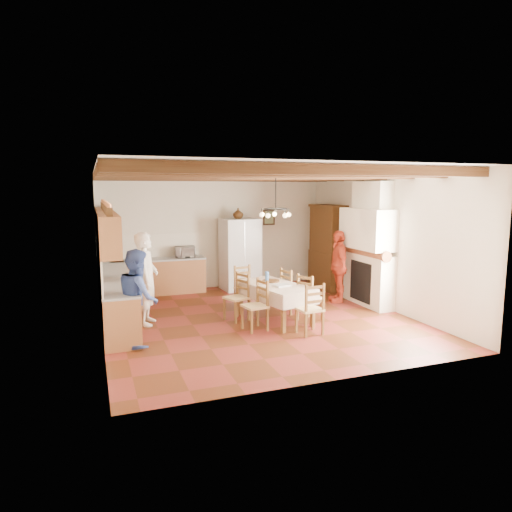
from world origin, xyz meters
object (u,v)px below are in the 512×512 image
at_px(dining_table, 275,288).
at_px(chair_left_near, 255,305).
at_px(refrigerator, 240,254).
at_px(person_woman_red, 338,266).
at_px(chair_right_near, 310,297).
at_px(person_man, 147,279).
at_px(person_woman_blue, 138,297).
at_px(chair_end_near, 310,308).
at_px(hutch, 328,247).
at_px(chair_right_far, 292,290).
at_px(microwave, 185,252).
at_px(chair_left_far, 236,297).
at_px(chair_end_far, 246,288).

bearing_deg(dining_table, chair_left_near, -142.49).
height_order(refrigerator, person_woman_red, refrigerator).
distance_m(chair_right_near, person_man, 3.25).
relative_size(chair_left_near, chair_right_near, 1.00).
height_order(chair_left_near, person_woman_blue, person_woman_blue).
bearing_deg(chair_end_near, dining_table, -80.10).
height_order(refrigerator, hutch, hutch).
xyz_separation_m(chair_right_far, microwave, (-1.76, 2.76, 0.56)).
distance_m(person_woman_blue, person_woman_red, 4.94).
xyz_separation_m(chair_left_far, person_woman_blue, (-2.00, -0.81, 0.34)).
height_order(dining_table, person_woman_red, person_woman_red).
distance_m(chair_right_near, chair_end_near, 0.86).
bearing_deg(hutch, dining_table, -138.96).
bearing_deg(hutch, person_woman_red, -110.75).
relative_size(chair_right_near, person_woman_red, 0.57).
xyz_separation_m(dining_table, microwave, (-1.18, 3.20, 0.38)).
bearing_deg(dining_table, chair_right_near, -20.77).
relative_size(refrigerator, chair_end_near, 1.94).
xyz_separation_m(refrigerator, person_man, (-2.69, -2.40, -0.03)).
bearing_deg(chair_end_far, chair_end_near, -83.49).
height_order(refrigerator, chair_left_far, refrigerator).
relative_size(hutch, dining_table, 1.21).
distance_m(refrigerator, chair_end_near, 4.06).
xyz_separation_m(chair_end_near, person_woman_red, (1.72, 1.96, 0.36)).
distance_m(hutch, microwave, 3.73).
relative_size(chair_right_far, person_woman_red, 0.57).
xyz_separation_m(chair_end_near, chair_end_far, (-0.54, 2.05, 0.00)).
bearing_deg(chair_left_near, chair_right_far, 117.13).
bearing_deg(person_man, refrigerator, -32.56).
relative_size(person_woman_red, microwave, 3.38).
relative_size(chair_left_far, person_man, 0.53).
distance_m(chair_end_near, chair_end_far, 2.12).
height_order(chair_right_near, person_woman_red, person_woman_red).
xyz_separation_m(dining_table, chair_end_near, (0.27, -1.01, -0.18)).
distance_m(refrigerator, chair_end_far, 2.09).
xyz_separation_m(chair_end_far, microwave, (-0.90, 2.16, 0.56)).
bearing_deg(chair_right_near, person_woman_red, -72.34).
bearing_deg(chair_right_far, refrigerator, -3.92).
bearing_deg(person_woman_blue, chair_right_near, -87.81).
bearing_deg(chair_left_near, chair_right_near, 89.39).
height_order(refrigerator, chair_right_far, refrigerator).
height_order(hutch, chair_right_near, hutch).
bearing_deg(hutch, refrigerator, 159.64).
height_order(hutch, chair_right_far, hutch).
height_order(chair_left_near, person_woman_red, person_woman_red).
distance_m(chair_left_near, microwave, 3.75).
bearing_deg(chair_end_near, chair_left_near, -37.13).
bearing_deg(refrigerator, microwave, 168.73).
height_order(chair_left_far, person_man, person_man).
relative_size(hutch, person_man, 1.23).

